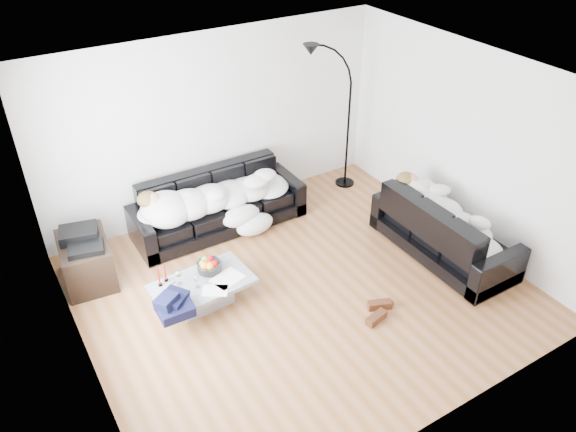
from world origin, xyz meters
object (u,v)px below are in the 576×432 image
sleeper_right (448,213)px  floor_lamp (348,124)px  sofa_back (218,203)px  fruit_bowl (209,264)px  wine_glass_a (178,277)px  stereo (81,238)px  sofa_right (445,228)px  shoes (378,311)px  av_cabinet (87,261)px  candle_left (159,277)px  wine_glass_c (197,281)px  candle_right (165,273)px  wine_glass_b (173,284)px  coffee_table (203,293)px  sleeper_back (219,190)px

sleeper_right → floor_lamp: (-0.01, 2.15, 0.40)m
sofa_back → fruit_bowl: bearing=-119.7°
wine_glass_a → stereo: size_ratio=0.43×
sofa_right → shoes: bearing=108.7°
sleeper_right → floor_lamp: floor_lamp is taller
stereo → floor_lamp: bearing=16.8°
av_cabinet → sofa_back: bearing=12.6°
sofa_back → candle_left: sofa_back is taller
sofa_back → wine_glass_a: (-1.10, -1.26, 0.03)m
wine_glass_c → stereo: size_ratio=0.40×
candle_right → stereo: (-0.68, 0.92, 0.18)m
stereo → floor_lamp: floor_lamp is taller
sofa_back → sofa_right: size_ratio=1.21×
floor_lamp → wine_glass_c: bearing=-174.7°
stereo → fruit_bowl: bearing=-27.0°
wine_glass_b → stereo: (-0.70, 1.11, 0.23)m
fruit_bowl → wine_glass_b: size_ratio=1.90×
coffee_table → candle_right: (-0.34, 0.24, 0.29)m
candle_right → wine_glass_b: bearing=-84.0°
sleeper_back → wine_glass_b: sleeper_back is taller
candle_right → shoes: size_ratio=0.52×
sofa_right → wine_glass_b: bearing=77.4°
sleeper_right → wine_glass_a: size_ratio=8.94×
sleeper_right → stereo: (-4.13, 1.87, 0.01)m
sleeper_back → candle_right: (-1.21, -1.09, -0.17)m
sofa_right → coffee_table: bearing=77.1°
sleeper_back → fruit_bowl: size_ratio=7.06×
wine_glass_a → candle_right: (-0.11, 0.12, 0.03)m
candle_left → stereo: (-0.59, 0.96, 0.18)m
sofa_back → sleeper_back: 0.24m
sleeper_back → stereo: sleeper_back is taller
sofa_back → wine_glass_c: 1.71m
candle_right → wine_glass_c: bearing=-48.0°
candle_right → fruit_bowl: bearing=-8.7°
sofa_right → wine_glass_c: size_ratio=11.33×
candle_left → shoes: candle_left is taller
wine_glass_a → wine_glass_b: size_ratio=1.26×
wine_glass_b → floor_lamp: bearing=22.0°
wine_glass_c → shoes: 2.10m
wine_glass_b → av_cabinet: 1.32m
candle_left → wine_glass_b: bearing=-53.1°
av_cabinet → shoes: bearing=-35.8°
sofa_right → stereo: (-4.13, 1.87, 0.24)m
wine_glass_c → candle_right: size_ratio=0.71×
candle_left → candle_right: candle_right is taller
sofa_back → candle_right: 1.66m
sofa_right → candle_right: sofa_right is taller
wine_glass_a → stereo: 1.33m
wine_glass_a → floor_lamp: floor_lamp is taller
sofa_right → sleeper_back: 3.04m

